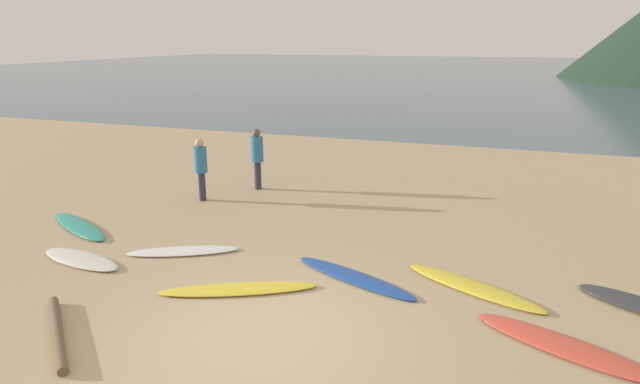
{
  "coord_description": "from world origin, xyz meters",
  "views": [
    {
      "loc": [
        2.92,
        -5.89,
        4.05
      ],
      "look_at": [
        -0.89,
        5.14,
        0.6
      ],
      "focal_mm": 29.47,
      "sensor_mm": 36.0,
      "label": 1
    }
  ],
  "objects": [
    {
      "name": "surfboard_7",
      "position": [
        4.01,
        1.06,
        0.04
      ],
      "size": [
        2.48,
        1.53,
        0.08
      ],
      "primitive_type": "ellipsoid",
      "rotation": [
        0.0,
        0.0,
        -0.42
      ],
      "color": "#D84C38",
      "rests_on": "ground"
    },
    {
      "name": "surfboard_1",
      "position": [
        -5.66,
        2.66,
        0.05
      ],
      "size": [
        2.41,
        1.56,
        0.1
      ],
      "primitive_type": "ellipsoid",
      "rotation": [
        0.0,
        0.0,
        -0.47
      ],
      "color": "teal",
      "rests_on": "ground"
    },
    {
      "name": "surfboard_6",
      "position": [
        2.74,
        2.46,
        0.04
      ],
      "size": [
        2.48,
        1.55,
        0.09
      ],
      "primitive_type": "ellipsoid",
      "rotation": [
        0.0,
        0.0,
        -0.45
      ],
      "color": "yellow",
      "rests_on": "ground"
    },
    {
      "name": "surfboard_3",
      "position": [
        -2.72,
        2.22,
        0.03
      ],
      "size": [
        2.15,
        1.39,
        0.07
      ],
      "primitive_type": "ellipsoid",
      "rotation": [
        0.0,
        0.0,
        0.46
      ],
      "color": "white",
      "rests_on": "ground"
    },
    {
      "name": "person_1",
      "position": [
        -3.28,
        6.8,
        0.99
      ],
      "size": [
        0.34,
        0.34,
        1.69
      ],
      "rotation": [
        0.0,
        0.0,
        0.99
      ],
      "color": "#2D2D38",
      "rests_on": "ground"
    },
    {
      "name": "surfboard_5",
      "position": [
        0.77,
        2.19,
        0.04
      ],
      "size": [
        2.51,
        1.41,
        0.07
      ],
      "primitive_type": "ellipsoid",
      "rotation": [
        0.0,
        0.0,
        -0.4
      ],
      "color": "#1E479E",
      "rests_on": "ground"
    },
    {
      "name": "surfboard_4",
      "position": [
        -0.93,
        1.12,
        0.04
      ],
      "size": [
        2.56,
        1.54,
        0.08
      ],
      "primitive_type": "ellipsoid",
      "rotation": [
        0.0,
        0.0,
        0.44
      ],
      "color": "yellow",
      "rests_on": "ground"
    },
    {
      "name": "ground_plane",
      "position": [
        0.0,
        10.0,
        -0.1
      ],
      "size": [
        120.0,
        120.0,
        0.2
      ],
      "primitive_type": "cube",
      "color": "tan",
      "rests_on": "ground"
    },
    {
      "name": "surfboard_2",
      "position": [
        -4.3,
        1.24,
        0.05
      ],
      "size": [
        2.0,
        0.94,
        0.09
      ],
      "primitive_type": "ellipsoid",
      "rotation": [
        0.0,
        0.0,
        -0.19
      ],
      "color": "silver",
      "rests_on": "ground"
    },
    {
      "name": "driftwood_log",
      "position": [
        -2.69,
        -0.94,
        0.07
      ],
      "size": [
        1.66,
        1.51,
        0.14
      ],
      "primitive_type": "cylinder",
      "rotation": [
        0.0,
        1.57,
        -0.73
      ],
      "color": "brown",
      "rests_on": "ground"
    },
    {
      "name": "ocean_water",
      "position": [
        0.0,
        64.79,
        0.0
      ],
      "size": [
        140.0,
        100.0,
        0.01
      ],
      "primitive_type": "cube",
      "color": "#475B6B",
      "rests_on": "ground"
    },
    {
      "name": "person_2",
      "position": [
        -4.17,
        5.37,
        0.95
      ],
      "size": [
        0.33,
        0.33,
        1.61
      ],
      "rotation": [
        0.0,
        0.0,
        6.0
      ],
      "color": "#2D2D38",
      "rests_on": "ground"
    }
  ]
}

